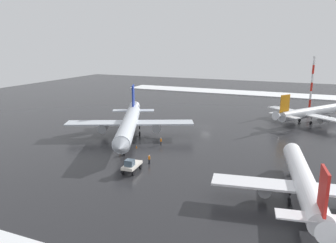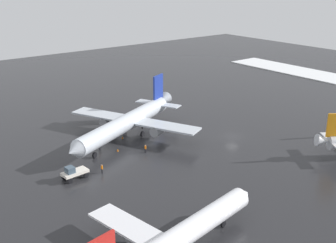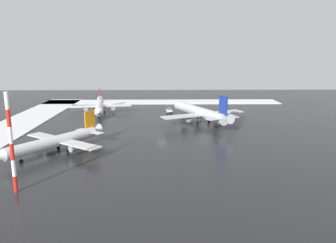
{
  "view_description": "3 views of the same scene",
  "coord_description": "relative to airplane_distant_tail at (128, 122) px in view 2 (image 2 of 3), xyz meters",
  "views": [
    {
      "loc": [
        -85.0,
        -24.53,
        22.48
      ],
      "look_at": [
        -15.55,
        4.82,
        4.38
      ],
      "focal_mm": 35.0,
      "sensor_mm": 36.0,
      "label": 1
    },
    {
      "loc": [
        -64.93,
        -59.64,
        34.13
      ],
      "look_at": [
        -9.09,
        11.61,
        2.24
      ],
      "focal_mm": 45.0,
      "sensor_mm": 36.0,
      "label": 2
    },
    {
      "loc": [
        95.34,
        -0.01,
        24.83
      ],
      "look_at": [
        -8.94,
        1.97,
        2.47
      ],
      "focal_mm": 35.0,
      "sensor_mm": 36.0,
      "label": 3
    }
  ],
  "objects": [
    {
      "name": "traffic_cone_near_nose",
      "position": [
        -1.21,
        0.36,
        -3.43
      ],
      "size": [
        0.36,
        0.36,
        0.55
      ],
      "primitive_type": "cone",
      "color": "orange",
      "rests_on": "ground_plane"
    },
    {
      "name": "ground_crew_beside_wing",
      "position": [
        -13.21,
        -11.78,
        -2.74
      ],
      "size": [
        0.36,
        0.36,
        1.71
      ],
      "rotation": [
        0.0,
        0.0,
        3.03
      ],
      "color": "black",
      "rests_on": "ground_plane"
    },
    {
      "name": "ground_crew_by_nose_gear",
      "position": [
        -8.33,
        -2.31,
        -2.74
      ],
      "size": [
        0.36,
        0.36,
        1.71
      ],
      "rotation": [
        0.0,
        0.0,
        1.43
      ],
      "color": "black",
      "rests_on": "ground_plane"
    },
    {
      "name": "airplane_parked_starboard",
      "position": [
        -18.06,
        -39.07,
        -0.62
      ],
      "size": [
        31.38,
        26.19,
        9.34
      ],
      "rotation": [
        0.0,
        0.0,
        0.16
      ],
      "color": "white",
      "rests_on": "ground_plane"
    },
    {
      "name": "traffic_cone_mid_line",
      "position": [
        -5.75,
        -5.0,
        -3.43
      ],
      "size": [
        0.36,
        0.36,
        0.55
      ],
      "primitive_type": "cone",
      "color": "orange",
      "rests_on": "ground_plane"
    },
    {
      "name": "ground_crew_mid_apron",
      "position": [
        -1.71,
        -9.09,
        -2.74
      ],
      "size": [
        0.36,
        0.36,
        1.71
      ],
      "rotation": [
        0.0,
        0.0,
        1.69
      ],
      "color": "black",
      "rests_on": "ground_plane"
    },
    {
      "name": "airplane_distant_tail",
      "position": [
        0.0,
        0.0,
        0.0
      ],
      "size": [
        35.66,
        30.27,
        11.22
      ],
      "rotation": [
        0.0,
        0.0,
        3.57
      ],
      "color": "silver",
      "rests_on": "ground_plane"
    },
    {
      "name": "pushback_tug",
      "position": [
        -18.22,
        -10.69,
        -2.42
      ],
      "size": [
        4.76,
        2.61,
        2.5
      ],
      "rotation": [
        0.0,
        0.0,
        3.22
      ],
      "color": "silver",
      "rests_on": "ground_plane"
    },
    {
      "name": "ground_plane",
      "position": [
        18.72,
        -13.59,
        -3.71
      ],
      "size": [
        240.0,
        240.0,
        0.0
      ],
      "primitive_type": "plane",
      "color": "#232326"
    }
  ]
}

